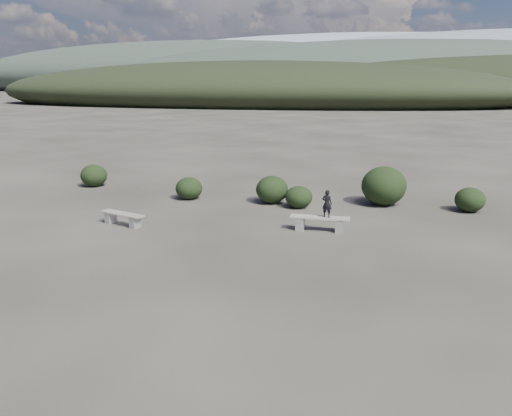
# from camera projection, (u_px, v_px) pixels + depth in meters

# --- Properties ---
(ground) EXTENTS (1200.00, 1200.00, 0.00)m
(ground) POSITION_uv_depth(u_px,v_px,m) (208.00, 289.00, 11.56)
(ground) COLOR #2A2621
(ground) RESTS_ON ground
(bench_left) EXTENTS (1.74, 0.84, 0.43)m
(bench_left) POSITION_uv_depth(u_px,v_px,m) (122.00, 218.00, 16.62)
(bench_left) COLOR slate
(bench_left) RESTS_ON ground
(bench_right) EXTENTS (1.91, 0.47, 0.48)m
(bench_right) POSITION_uv_depth(u_px,v_px,m) (320.00, 222.00, 15.99)
(bench_right) COLOR slate
(bench_right) RESTS_ON ground
(seated_person) EXTENTS (0.36, 0.27, 0.89)m
(seated_person) POSITION_uv_depth(u_px,v_px,m) (327.00, 204.00, 15.79)
(seated_person) COLOR black
(seated_person) RESTS_ON bench_right
(shrub_a) EXTENTS (1.10, 1.10, 0.90)m
(shrub_a) POSITION_uv_depth(u_px,v_px,m) (189.00, 188.00, 20.31)
(shrub_a) COLOR black
(shrub_a) RESTS_ON ground
(shrub_b) EXTENTS (1.27, 1.27, 1.09)m
(shrub_b) POSITION_uv_depth(u_px,v_px,m) (272.00, 190.00, 19.62)
(shrub_b) COLOR black
(shrub_b) RESTS_ON ground
(shrub_c) EXTENTS (1.04, 1.04, 0.84)m
(shrub_c) POSITION_uv_depth(u_px,v_px,m) (299.00, 197.00, 18.93)
(shrub_c) COLOR black
(shrub_c) RESTS_ON ground
(shrub_d) EXTENTS (1.72, 1.72, 1.51)m
(shrub_d) POSITION_uv_depth(u_px,v_px,m) (384.00, 186.00, 19.29)
(shrub_d) COLOR black
(shrub_d) RESTS_ON ground
(shrub_e) EXTENTS (1.09, 1.09, 0.90)m
(shrub_e) POSITION_uv_depth(u_px,v_px,m) (470.00, 200.00, 18.33)
(shrub_e) COLOR black
(shrub_e) RESTS_ON ground
(shrub_f) EXTENTS (1.19, 1.19, 1.01)m
(shrub_f) POSITION_uv_depth(u_px,v_px,m) (94.00, 175.00, 22.78)
(shrub_f) COLOR black
(shrub_f) RESTS_ON ground
(mountain_ridges) EXTENTS (500.00, 400.00, 56.00)m
(mountain_ridges) POSITION_uv_depth(u_px,v_px,m) (372.00, 72.00, 328.74)
(mountain_ridges) COLOR black
(mountain_ridges) RESTS_ON ground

